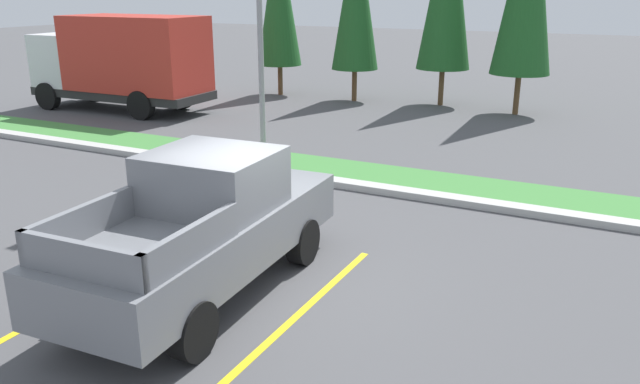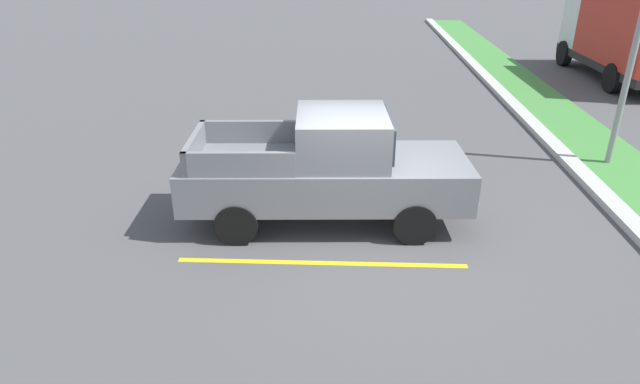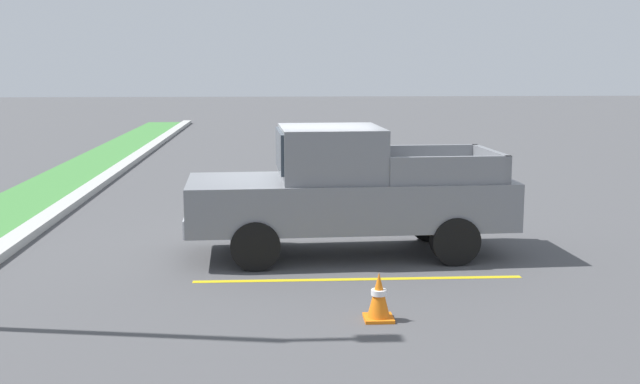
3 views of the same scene
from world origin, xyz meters
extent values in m
plane|color=#4C4C4F|center=(0.00, 0.00, 0.00)|extent=(120.00, 120.00, 0.00)
cube|color=yellow|center=(-2.22, -0.71, 0.00)|extent=(0.12, 4.80, 0.01)
cube|color=yellow|center=(0.88, -0.71, 0.00)|extent=(0.12, 4.80, 0.01)
cylinder|color=black|center=(-1.59, 0.80, 0.38)|extent=(0.32, 0.77, 0.76)
cylinder|color=black|center=(0.11, 0.88, 0.38)|extent=(0.32, 0.77, 0.76)
cylinder|color=black|center=(-1.44, -2.30, 0.38)|extent=(0.32, 0.77, 0.76)
cylinder|color=black|center=(0.26, -2.22, 0.38)|extent=(0.32, 0.77, 0.76)
cube|color=slate|center=(-0.67, -0.71, 0.88)|extent=(2.14, 5.28, 0.76)
cube|color=slate|center=(-0.68, -0.41, 1.68)|extent=(1.83, 1.68, 0.84)
cube|color=#2D3842|center=(-0.72, 0.41, 1.73)|extent=(1.62, 0.14, 0.63)
cube|color=slate|center=(-1.45, -2.20, 1.48)|extent=(0.19, 1.90, 0.44)
cube|color=slate|center=(0.25, -2.12, 1.48)|extent=(0.19, 1.90, 0.44)
cube|color=slate|center=(-0.55, -3.06, 1.48)|extent=(1.80, 0.19, 0.44)
cube|color=silver|center=(-0.79, 1.84, 0.64)|extent=(1.81, 0.25, 0.28)
cylinder|color=black|center=(-14.88, 8.77, 0.50)|extent=(1.01, 0.32, 1.00)
cylinder|color=black|center=(-14.92, 10.97, 0.50)|extent=(1.01, 0.32, 1.00)
cylinder|color=black|center=(-10.48, 8.86, 0.50)|extent=(1.01, 0.32, 1.00)
cube|color=#262626|center=(-12.30, 9.92, 0.65)|extent=(6.84, 2.44, 0.30)
cube|color=silver|center=(-14.85, 9.87, 1.75)|extent=(1.65, 2.33, 1.90)
cube|color=#2D3842|center=(-15.67, 9.85, 2.00)|extent=(0.10, 2.10, 0.90)
cube|color=orange|center=(-4.04, -0.76, 0.02)|extent=(0.36, 0.36, 0.04)
cone|color=orange|center=(-4.04, -0.76, 0.32)|extent=(0.28, 0.28, 0.56)
cylinder|color=white|center=(-4.04, -0.76, 0.35)|extent=(0.19, 0.19, 0.07)
camera|label=1|loc=(4.71, -7.59, 4.36)|focal=35.58mm
camera|label=2|loc=(8.64, -0.42, 4.93)|focal=30.89mm
camera|label=3|loc=(-13.24, 0.50, 3.12)|focal=44.17mm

